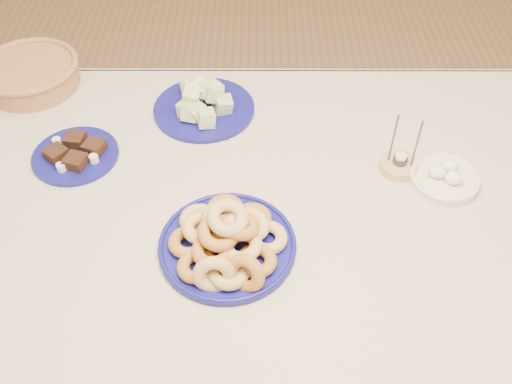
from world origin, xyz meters
TOP-DOWN VIEW (x-y plane):
  - ground at (0.00, 0.00)m, footprint 5.00×5.00m
  - dining_table at (0.00, 0.00)m, footprint 1.71×1.11m
  - donut_platter at (-0.06, -0.13)m, footprint 0.33×0.33m
  - melon_plate at (-0.14, 0.35)m, footprint 0.31×0.31m
  - brownie_plate at (-0.46, 0.16)m, footprint 0.28×0.28m
  - wicker_basket at (-0.65, 0.47)m, footprint 0.36×0.36m
  - candle_holder at (0.35, 0.12)m, footprint 0.13×0.13m
  - egg_bowl at (0.46, 0.08)m, footprint 0.21×0.21m

SIDE VIEW (x-z plane):
  - ground at x=0.00m, z-range 0.00..0.00m
  - dining_table at x=0.00m, z-range 0.27..1.02m
  - brownie_plate at x=-0.46m, z-range 0.74..0.78m
  - candle_holder at x=0.35m, z-range 0.68..0.85m
  - egg_bowl at x=0.46m, z-range 0.74..0.80m
  - melon_plate at x=-0.14m, z-range 0.73..0.83m
  - donut_platter at x=-0.06m, z-range 0.72..0.85m
  - wicker_basket at x=-0.65m, z-range 0.75..0.83m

